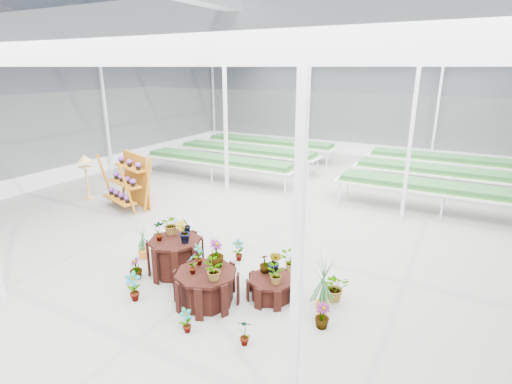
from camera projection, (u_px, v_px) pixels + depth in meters
The scene contains 10 objects.
ground_plane at pixel (244, 249), 9.61m from camera, with size 24.00×24.00×0.00m, color gray.
greenhouse_shell at pixel (243, 158), 8.93m from camera, with size 18.00×24.00×4.50m, color white, non-canonical shape.
steel_frame at pixel (243, 158), 8.93m from camera, with size 18.00×24.00×4.50m, color silver, non-canonical shape.
nursery_benches at pixel (336, 168), 15.53m from camera, with size 16.00×7.00×0.84m, color silver, non-canonical shape.
plinth_tall at pixel (176, 256), 8.39m from camera, with size 1.13×1.13×0.77m, color black.
plinth_mid at pixel (207, 287), 7.36m from camera, with size 1.18×1.18×0.62m, color black.
plinth_low at pixel (272, 288), 7.53m from camera, with size 0.92×0.92×0.41m, color black.
shelf_rack at pixel (126, 182), 12.20m from camera, with size 1.58×0.83×1.67m, color #A35E11, non-canonical shape.
bird_table at pixel (87, 177), 13.05m from camera, with size 0.36×0.36×1.49m, color tan, non-canonical shape.
nursery_plants at pixel (233, 263), 7.84m from camera, with size 4.90×3.09×1.25m.
Camera 1 is at (4.42, -7.56, 4.20)m, focal length 28.00 mm.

